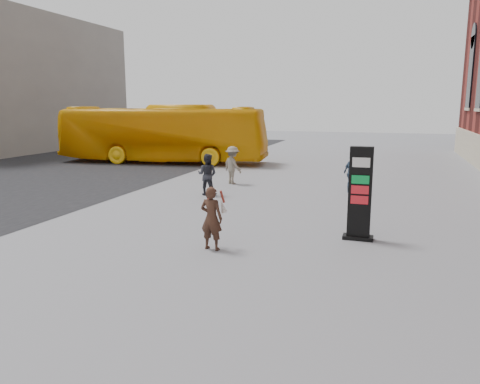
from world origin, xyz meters
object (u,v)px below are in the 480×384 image
(woman, at_px, (212,217))
(bus, at_px, (163,134))
(info_pylon, at_px, (360,194))
(pedestrian_b, at_px, (233,165))
(pedestrian_c, at_px, (352,173))
(pedestrian_a, at_px, (207,175))

(woman, bearing_deg, bus, -53.80)
(info_pylon, distance_m, pedestrian_b, 9.30)
(pedestrian_b, bearing_deg, info_pylon, 164.57)
(info_pylon, distance_m, pedestrian_c, 6.63)
(pedestrian_a, bearing_deg, info_pylon, 142.14)
(info_pylon, xyz_separation_m, woman, (-3.33, -1.97, -0.42))
(info_pylon, relative_size, pedestrian_b, 1.46)
(bus, xyz_separation_m, pedestrian_a, (6.35, -8.80, -0.92))
(woman, distance_m, pedestrian_a, 6.95)
(woman, xyz_separation_m, pedestrian_b, (-2.57, 9.15, 0.03))
(woman, height_order, bus, bus)
(bus, distance_m, pedestrian_b, 8.91)
(info_pylon, distance_m, pedestrian_a, 7.49)
(bus, relative_size, pedestrian_b, 7.45)
(info_pylon, relative_size, woman, 1.56)
(pedestrian_b, height_order, pedestrian_c, pedestrian_b)
(woman, distance_m, bus, 17.71)
(info_pylon, relative_size, pedestrian_c, 1.54)
(pedestrian_b, bearing_deg, pedestrian_a, 122.87)
(bus, height_order, pedestrian_a, bus)
(bus, height_order, pedestrian_c, bus)
(pedestrian_c, bearing_deg, info_pylon, 141.64)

